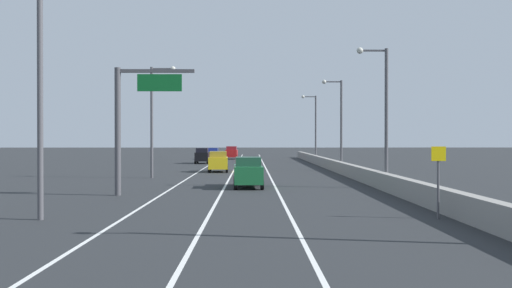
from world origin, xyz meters
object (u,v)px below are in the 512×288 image
(car_yellow_0, at_px, (218,162))
(car_black_1, at_px, (202,156))
(lamp_post_left_mid, at_px, (155,113))
(lamp_post_right_second, at_px, (382,107))
(lamp_post_right_third, at_px, (339,118))
(lamp_post_left_near, at_px, (47,86))
(car_red_3, at_px, (232,153))
(car_green_2, at_px, (248,172))
(overhead_sign_gantry, at_px, (130,115))
(lamp_post_right_fourth, at_px, (314,124))
(car_blue_4, at_px, (213,154))
(speed_advisory_sign, at_px, (438,176))

(car_yellow_0, distance_m, car_black_1, 20.67)
(lamp_post_left_mid, xyz_separation_m, car_black_1, (1.55, 29.58, -4.44))
(lamp_post_right_second, distance_m, lamp_post_right_third, 21.35)
(lamp_post_left_near, height_order, car_red_3, lamp_post_left_near)
(lamp_post_left_near, bearing_deg, car_black_1, 88.20)
(car_green_2, bearing_deg, car_red_3, 93.03)
(overhead_sign_gantry, xyz_separation_m, car_black_1, (0.46, 44.88, -3.68))
(lamp_post_right_third, bearing_deg, car_yellow_0, -171.34)
(lamp_post_right_third, distance_m, car_green_2, 23.30)
(car_red_3, bearing_deg, car_green_2, -86.97)
(lamp_post_right_fourth, bearing_deg, lamp_post_left_near, -106.51)
(lamp_post_right_second, xyz_separation_m, car_blue_4, (-15.01, 55.66, -4.54))
(lamp_post_left_near, xyz_separation_m, car_green_2, (8.14, 15.81, -4.44))
(lamp_post_left_near, xyz_separation_m, lamp_post_left_mid, (0.19, 25.61, 0.00))
(speed_advisory_sign, distance_m, lamp_post_left_near, 16.54)
(lamp_post_right_third, bearing_deg, car_black_1, 130.41)
(lamp_post_right_second, height_order, car_blue_4, lamp_post_right_second)
(lamp_post_right_second, height_order, lamp_post_left_mid, same)
(overhead_sign_gantry, xyz_separation_m, lamp_post_left_mid, (-1.08, 15.30, 0.76))
(speed_advisory_sign, xyz_separation_m, lamp_post_left_mid, (-15.93, 25.42, 3.72))
(lamp_post_right_fourth, bearing_deg, car_green_2, -102.11)
(lamp_post_right_fourth, height_order, car_green_2, lamp_post_right_fourth)
(lamp_post_right_third, xyz_separation_m, lamp_post_left_near, (-17.49, -36.69, 0.00))
(car_green_2, height_order, car_red_3, car_red_3)
(lamp_post_right_second, height_order, lamp_post_right_fourth, same)
(lamp_post_right_fourth, distance_m, car_green_2, 43.41)
(lamp_post_right_second, height_order, car_black_1, lamp_post_right_second)
(lamp_post_right_third, xyz_separation_m, car_green_2, (-9.35, -20.88, -4.44))
(lamp_post_right_second, distance_m, car_black_1, 42.98)
(car_red_3, bearing_deg, lamp_post_left_near, -94.07)
(lamp_post_left_mid, xyz_separation_m, car_yellow_0, (4.86, 9.18, -4.45))
(car_blue_4, bearing_deg, car_red_3, 24.67)
(lamp_post_right_third, distance_m, car_black_1, 24.71)
(lamp_post_right_third, bearing_deg, car_red_3, 109.09)
(overhead_sign_gantry, relative_size, lamp_post_left_near, 0.79)
(lamp_post_left_near, relative_size, car_green_2, 1.97)
(overhead_sign_gantry, xyz_separation_m, lamp_post_right_fourth, (15.93, 47.71, 0.76))
(lamp_post_left_near, bearing_deg, lamp_post_right_fourth, 73.49)
(lamp_post_left_near, relative_size, car_yellow_0, 2.22)
(lamp_post_left_near, relative_size, car_blue_4, 2.06)
(lamp_post_left_near, relative_size, lamp_post_left_mid, 1.00)
(lamp_post_right_second, relative_size, car_red_3, 2.30)
(car_yellow_0, bearing_deg, car_red_3, 89.84)
(lamp_post_left_near, xyz_separation_m, car_yellow_0, (5.04, 34.79, -4.45))
(overhead_sign_gantry, distance_m, car_yellow_0, 25.04)
(speed_advisory_sign, relative_size, lamp_post_left_near, 0.32)
(overhead_sign_gantry, xyz_separation_m, speed_advisory_sign, (14.84, -10.13, -2.96))
(lamp_post_right_fourth, xyz_separation_m, lamp_post_left_mid, (-17.01, -32.42, 0.00))
(overhead_sign_gantry, height_order, lamp_post_right_fourth, lamp_post_right_fourth)
(lamp_post_left_near, relative_size, car_black_1, 2.19)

